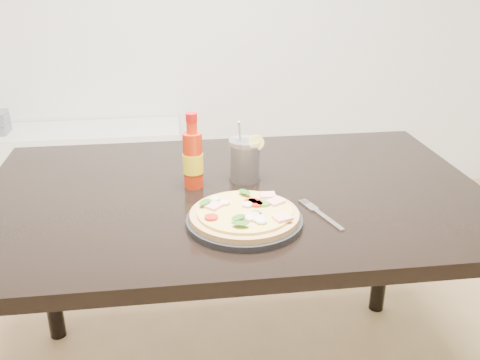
{
  "coord_description": "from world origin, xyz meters",
  "views": [
    {
      "loc": [
        -0.14,
        -0.74,
        1.36
      ],
      "look_at": [
        0.02,
        0.5,
        0.83
      ],
      "focal_mm": 40.0,
      "sensor_mm": 36.0,
      "label": 1
    }
  ],
  "objects": [
    {
      "name": "dining_table",
      "position": [
        0.02,
        0.62,
        0.67
      ],
      "size": [
        1.4,
        0.9,
        0.75
      ],
      "color": "black",
      "rests_on": "ground"
    },
    {
      "name": "plate",
      "position": [
        0.02,
        0.41,
        0.76
      ],
      "size": [
        0.29,
        0.29,
        0.02
      ],
      "primitive_type": "cylinder",
      "color": "black",
      "rests_on": "dining_table"
    },
    {
      "name": "pizza",
      "position": [
        0.02,
        0.41,
        0.78
      ],
      "size": [
        0.27,
        0.27,
        0.03
      ],
      "color": "tan",
      "rests_on": "plate"
    },
    {
      "name": "hot_sauce_bottle",
      "position": [
        -0.09,
        0.65,
        0.84
      ],
      "size": [
        0.07,
        0.07,
        0.22
      ],
      "rotation": [
        0.0,
        0.0,
        0.35
      ],
      "color": "red",
      "rests_on": "dining_table"
    },
    {
      "name": "cola_cup",
      "position": [
        0.06,
        0.69,
        0.81
      ],
      "size": [
        0.1,
        0.09,
        0.18
      ],
      "rotation": [
        0.0,
        0.0,
        0.16
      ],
      "color": "black",
      "rests_on": "dining_table"
    },
    {
      "name": "fork",
      "position": [
        0.22,
        0.43,
        0.75
      ],
      "size": [
        0.07,
        0.18,
        0.0
      ],
      "rotation": [
        0.0,
        0.0,
        0.31
      ],
      "color": "silver",
      "rests_on": "dining_table"
    },
    {
      "name": "media_console",
      "position": [
        -0.8,
        2.07,
        0.25
      ],
      "size": [
        1.4,
        0.34,
        0.5
      ],
      "primitive_type": "cube",
      "color": "white",
      "rests_on": "ground"
    }
  ]
}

